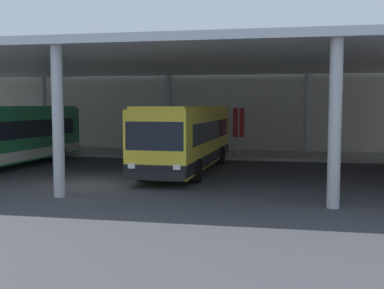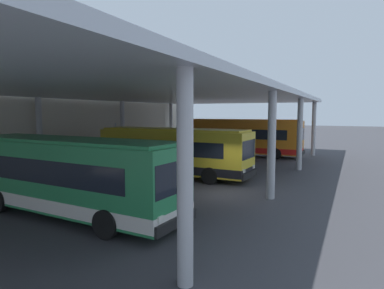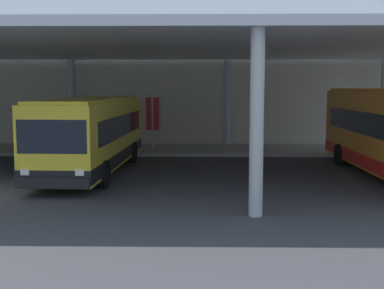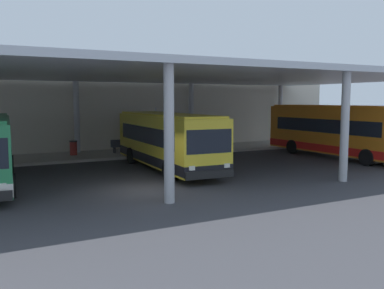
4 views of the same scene
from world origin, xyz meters
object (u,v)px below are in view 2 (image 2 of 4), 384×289
at_px(bus_second_bay, 173,151).
at_px(bus_middle_bay, 243,137).
at_px(bus_nearest_bay, 68,175).
at_px(banner_sign, 116,141).
at_px(bench_waiting, 89,160).
at_px(trash_bin, 49,166).

relative_size(bus_second_bay, bus_middle_bay, 0.94).
relative_size(bus_nearest_bay, banner_sign, 3.33).
bearing_deg(bus_nearest_bay, bench_waiting, 38.92).
height_order(bus_middle_bay, trash_bin, bus_middle_bay).
relative_size(bus_nearest_bay, bus_second_bay, 1.00).
xyz_separation_m(bus_nearest_bay, bus_middle_bay, (21.71, -0.67, 0.19)).
distance_m(trash_bin, banner_sign, 5.89).
bearing_deg(bench_waiting, trash_bin, 176.78).
bearing_deg(banner_sign, bus_nearest_bay, -150.02).
bearing_deg(bus_middle_bay, trash_bin, 152.63).
relative_size(bus_second_bay, trash_bin, 10.83).
bearing_deg(bus_second_bay, trash_bin, 116.68).
bearing_deg(trash_bin, bench_waiting, -3.22).
bearing_deg(trash_bin, banner_sign, -10.76).
relative_size(trash_bin, banner_sign, 0.31).
height_order(bus_nearest_bay, banner_sign, banner_sign).
bearing_deg(bus_middle_bay, banner_sign, 145.16).
xyz_separation_m(bus_nearest_bay, trash_bin, (5.70, 7.62, -0.98)).
distance_m(bus_nearest_bay, trash_bin, 9.56).
bearing_deg(trash_bin, bus_second_bay, -63.32).
xyz_separation_m(bus_second_bay, bench_waiting, (-0.20, 7.15, -0.99)).
relative_size(bus_middle_bay, trash_bin, 11.58).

